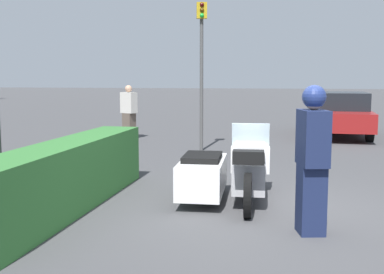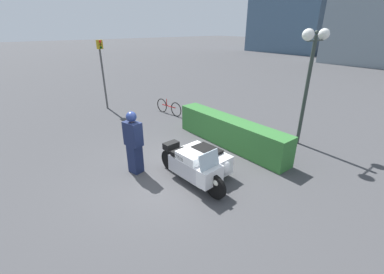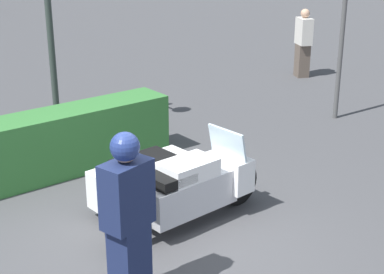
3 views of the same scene
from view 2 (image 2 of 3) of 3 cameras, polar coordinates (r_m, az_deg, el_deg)
The scene contains 7 objects.
ground_plane at distance 7.40m, azimuth -6.21°, elevation -8.15°, with size 160.00×160.00×0.00m, color #424244.
police_motorcycle at distance 6.96m, azimuth 2.11°, elevation -5.81°, with size 2.43×1.36×1.14m.
officer_rider at distance 7.21m, azimuth -12.85°, elevation -0.93°, with size 0.55×0.40×1.81m.
hedge_bush_curbside at distance 8.96m, azimuth 8.39°, elevation 1.08°, with size 4.56×0.69×0.98m, color #337033.
twin_lamp_post at distance 9.22m, azimuth 25.15°, elevation 15.67°, with size 0.35×1.30×3.80m.
traffic_light_far at distance 13.41m, azimuth -19.36°, elevation 14.93°, with size 0.22×0.28×3.27m.
bicycle_parked at distance 12.27m, azimuth -5.18°, elevation 6.60°, with size 1.64×0.29×0.71m.
Camera 2 is at (5.37, -3.31, 3.86)m, focal length 24.00 mm.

